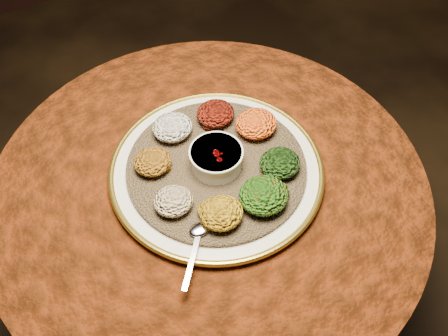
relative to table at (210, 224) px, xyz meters
name	(u,v)px	position (x,y,z in m)	size (l,w,h in m)	color
table	(210,224)	(0.00, 0.00, 0.00)	(0.96, 0.96, 0.73)	black
platter	(216,170)	(0.03, 0.01, 0.19)	(0.49, 0.49, 0.02)	beige
injera	(216,167)	(0.03, 0.01, 0.20)	(0.39, 0.39, 0.01)	brown
stew_bowl	(216,157)	(0.03, 0.01, 0.24)	(0.11, 0.11, 0.05)	silver
spoon	(199,234)	(-0.09, -0.13, 0.21)	(0.11, 0.12, 0.01)	silver
portion_ayib	(172,127)	(-0.02, 0.14, 0.23)	(0.09, 0.09, 0.04)	silver
portion_kitfo	(215,113)	(0.09, 0.13, 0.23)	(0.09, 0.08, 0.04)	black
portion_tikil	(256,124)	(0.15, 0.06, 0.23)	(0.09, 0.09, 0.05)	#C86A10
portion_gomen	(280,163)	(0.14, -0.06, 0.23)	(0.09, 0.08, 0.04)	black
portion_mixveg	(264,195)	(0.06, -0.12, 0.23)	(0.10, 0.10, 0.05)	#AC250B
portion_kik	(221,213)	(-0.03, -0.11, 0.23)	(0.09, 0.08, 0.04)	#B88810
portion_timatim	(173,201)	(-0.10, -0.04, 0.23)	(0.08, 0.08, 0.04)	maroon
portion_shiro	(153,162)	(-0.10, 0.07, 0.23)	(0.08, 0.08, 0.04)	#884910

